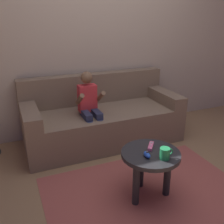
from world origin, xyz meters
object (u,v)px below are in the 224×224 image
object	(u,v)px
couch	(102,119)
coffee_table	(150,161)
person_seated_on_couch	(90,107)
game_remote_pink_near_edge	(151,146)
nunchuk_blue	(147,155)
coffee_mug	(165,153)

from	to	relation	value
couch	coffee_table	size ratio (longest dim) A/B	3.81
coffee_table	person_seated_on_couch	bearing A→B (deg)	100.73
person_seated_on_couch	game_remote_pink_near_edge	xyz separation A→B (m)	(0.24, -0.95, -0.08)
couch	coffee_table	xyz separation A→B (m)	(-0.01, -1.19, 0.06)
couch	person_seated_on_couch	distance (m)	0.36
coffee_table	nunchuk_blue	distance (m)	0.14
coffee_table	nunchuk_blue	world-z (taller)	nunchuk_blue
couch	person_seated_on_couch	xyz separation A→B (m)	(-0.20, -0.17, 0.25)
person_seated_on_couch	game_remote_pink_near_edge	size ratio (longest dim) A/B	6.95
coffee_table	nunchuk_blue	size ratio (longest dim) A/B	5.35
person_seated_on_couch	coffee_mug	distance (m)	1.18
coffee_table	game_remote_pink_near_edge	size ratio (longest dim) A/B	3.76
couch	coffee_table	distance (m)	1.19
coffee_table	game_remote_pink_near_edge	xyz separation A→B (m)	(0.04, 0.07, 0.10)
person_seated_on_couch	coffee_mug	bearing A→B (deg)	-78.16
person_seated_on_couch	coffee_table	distance (m)	1.05
couch	nunchuk_blue	bearing A→B (deg)	-93.61
nunchuk_blue	coffee_mug	distance (m)	0.14
coffee_table	coffee_mug	world-z (taller)	coffee_mug
game_remote_pink_near_edge	person_seated_on_couch	bearing A→B (deg)	104.02
couch	game_remote_pink_near_edge	bearing A→B (deg)	-88.31
couch	game_remote_pink_near_edge	distance (m)	1.13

